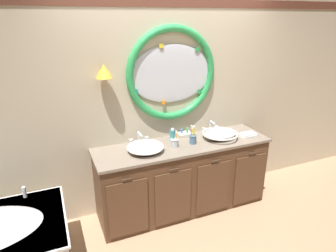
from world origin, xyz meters
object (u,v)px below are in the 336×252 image
at_px(toothbrush_holder_left, 174,143).
at_px(folded_hand_towel, 248,135).
at_px(sink_basin_left, 145,147).
at_px(soap_dispenser, 173,135).
at_px(sink_basin_right, 220,134).
at_px(toiletry_basket, 184,134).
at_px(toothbrush_holder_right, 193,139).

bearing_deg(toothbrush_holder_left, folded_hand_towel, -3.33).
distance_m(sink_basin_left, soap_dispenser, 0.42).
bearing_deg(sink_basin_left, sink_basin_right, 0.00).
distance_m(folded_hand_towel, toiletry_basket, 0.76).
bearing_deg(folded_hand_towel, toiletry_basket, 158.09).
bearing_deg(toiletry_basket, sink_basin_right, -31.48).
height_order(sink_basin_left, toothbrush_holder_right, toothbrush_holder_right).
xyz_separation_m(toothbrush_holder_left, toothbrush_holder_right, (0.23, 0.01, 0.01)).
height_order(sink_basin_right, folded_hand_towel, sink_basin_right).
bearing_deg(sink_basin_right, sink_basin_left, 180.00).
distance_m(toothbrush_holder_right, toiletry_basket, 0.23).
height_order(soap_dispenser, toiletry_basket, soap_dispenser).
distance_m(sink_basin_left, sink_basin_right, 0.92).
height_order(sink_basin_right, soap_dispenser, soap_dispenser).
relative_size(sink_basin_right, toothbrush_holder_left, 1.97).
relative_size(toothbrush_holder_left, folded_hand_towel, 1.07).
bearing_deg(toothbrush_holder_left, sink_basin_right, 1.07).
distance_m(sink_basin_left, toiletry_basket, 0.61).
bearing_deg(toothbrush_holder_right, soap_dispenser, 134.37).
height_order(toothbrush_holder_left, toiletry_basket, toothbrush_holder_left).
bearing_deg(soap_dispenser, folded_hand_towel, -14.89).
height_order(sink_basin_left, toiletry_basket, toiletry_basket).
bearing_deg(sink_basin_left, folded_hand_towel, -2.96).
bearing_deg(folded_hand_towel, sink_basin_left, 177.04).
xyz_separation_m(sink_basin_left, toothbrush_holder_right, (0.56, -0.01, 0.01)).
bearing_deg(toiletry_basket, toothbrush_holder_left, -135.26).
relative_size(sink_basin_left, toiletry_basket, 2.40).
relative_size(sink_basin_right, toiletry_basket, 2.54).
bearing_deg(soap_dispenser, sink_basin_right, -17.60).
distance_m(toothbrush_holder_right, soap_dispenser, 0.25).
bearing_deg(soap_dispenser, toothbrush_holder_left, -107.42).
bearing_deg(sink_basin_right, toothbrush_holder_right, -179.05).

